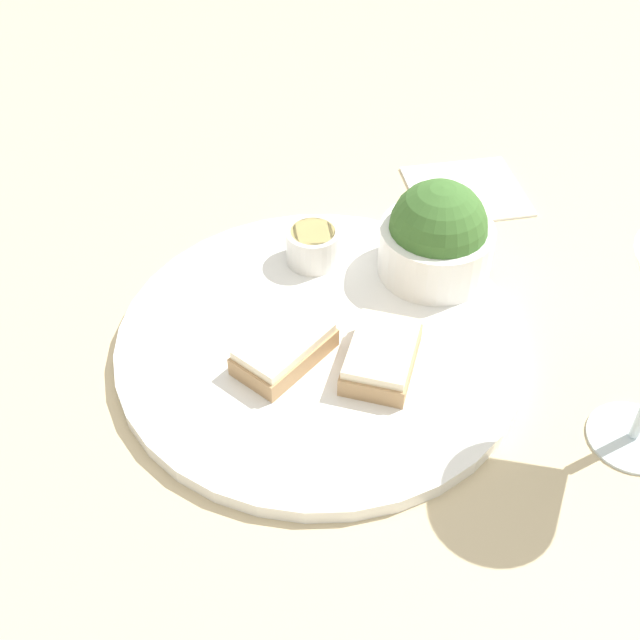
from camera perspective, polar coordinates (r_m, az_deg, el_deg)
ground_plane at (r=0.71m, az=0.00°, el=-1.98°), size 4.00×4.00×0.00m
dinner_plate at (r=0.70m, az=0.00°, el=-1.59°), size 0.35×0.35×0.01m
salad_bowl at (r=0.75m, az=8.31°, el=5.84°), size 0.11×0.11×0.09m
sauce_ramekin at (r=0.76m, az=-0.50°, el=5.44°), size 0.05×0.05×0.03m
cheese_toast_near at (r=0.66m, az=4.39°, el=-2.58°), size 0.08×0.06×0.03m
cheese_toast_far at (r=0.67m, az=-2.54°, el=-2.07°), size 0.10×0.08×0.03m
napkin at (r=0.90m, az=10.36°, el=9.09°), size 0.15×0.16×0.01m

